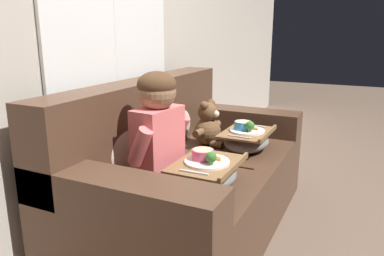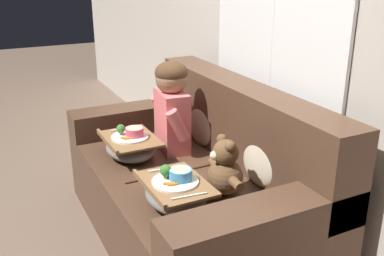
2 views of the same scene
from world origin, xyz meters
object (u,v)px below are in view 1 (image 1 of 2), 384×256
couch (185,176)px  throw_pillow_behind_child (122,141)px  child_figure (158,121)px  throw_pillow_behind_teddy (177,117)px  lap_tray_teddy (247,139)px  lap_tray_child (207,173)px  teddy_bear (208,126)px

couch → throw_pillow_behind_child: bearing=145.3°
couch → throw_pillow_behind_child: size_ratio=4.67×
throw_pillow_behind_child → child_figure: child_figure is taller
throw_pillow_behind_teddy → child_figure: (-0.65, -0.23, 0.14)m
couch → throw_pillow_behind_child: (-0.32, 0.22, 0.29)m
lap_tray_teddy → throw_pillow_behind_child: bearing=141.9°
couch → lap_tray_teddy: size_ratio=4.43×
couch → throw_pillow_behind_teddy: bearing=34.7°
throw_pillow_behind_child → lap_tray_child: 0.52m
couch → child_figure: size_ratio=3.09×
couch → child_figure: 0.53m
throw_pillow_behind_child → teddy_bear: throw_pillow_behind_child is taller
couch → lap_tray_teddy: bearing=-41.2°
throw_pillow_behind_child → throw_pillow_behind_teddy: (0.65, 0.00, 0.00)m
teddy_bear → throw_pillow_behind_child: bearing=160.1°
throw_pillow_behind_child → throw_pillow_behind_teddy: throw_pillow_behind_child is taller
lap_tray_teddy → throw_pillow_behind_teddy: bearing=89.9°
child_figure → lap_tray_teddy: (0.65, -0.28, -0.23)m
throw_pillow_behind_child → teddy_bear: size_ratio=1.12×
child_figure → lap_tray_child: bearing=-90.0°
throw_pillow_behind_child → lap_tray_teddy: bearing=-38.1°
throw_pillow_behind_child → throw_pillow_behind_teddy: size_ratio=1.07×
teddy_bear → lap_tray_teddy: 0.28m
child_figure → lap_tray_teddy: 0.74m
throw_pillow_behind_teddy → child_figure: 0.70m
throw_pillow_behind_child → lap_tray_child: size_ratio=0.95×
couch → lap_tray_child: couch is taller
throw_pillow_behind_teddy → throw_pillow_behind_child: bearing=180.0°
couch → lap_tray_child: 0.47m
throw_pillow_behind_teddy → teddy_bear: 0.24m
couch → lap_tray_teddy: 0.47m
lap_tray_teddy → child_figure: bearing=156.9°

